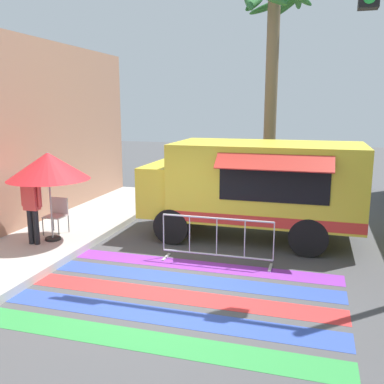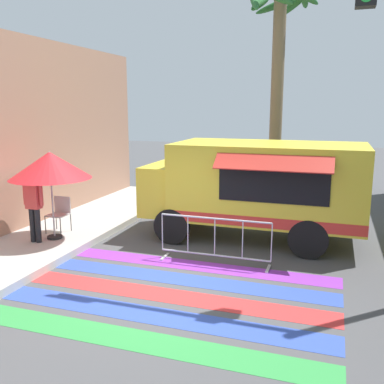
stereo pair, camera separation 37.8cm
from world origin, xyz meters
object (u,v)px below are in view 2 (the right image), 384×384
object	(u,v)px
food_truck	(251,183)
palm_tree	(278,59)
patio_umbrella	(50,165)
barricade_front	(215,241)
vendor_person	(33,201)
folding_chair	(60,211)

from	to	relation	value
food_truck	palm_tree	size ratio (longest dim) A/B	0.76
food_truck	patio_umbrella	distance (m)	4.86
barricade_front	food_truck	bearing A→B (deg)	79.39
barricade_front	vendor_person	bearing A→B (deg)	-174.51
folding_chair	barricade_front	bearing A→B (deg)	-9.27
folding_chair	palm_tree	xyz separation A→B (m)	(4.62, 5.42, 4.05)
food_truck	vendor_person	bearing A→B (deg)	-152.15
patio_umbrella	food_truck	bearing A→B (deg)	25.22
patio_umbrella	folding_chair	distance (m)	1.37
food_truck	vendor_person	world-z (taller)	food_truck
patio_umbrella	palm_tree	world-z (taller)	palm_tree
folding_chair	vendor_person	world-z (taller)	vendor_person
food_truck	patio_umbrella	bearing A→B (deg)	-154.78
vendor_person	barricade_front	bearing A→B (deg)	-5.59
folding_chair	vendor_person	xyz separation A→B (m)	(-0.03, -0.92, 0.45)
food_truck	patio_umbrella	world-z (taller)	food_truck
barricade_front	palm_tree	distance (m)	7.31
palm_tree	barricade_front	bearing A→B (deg)	-94.06
food_truck	folding_chair	xyz separation A→B (m)	(-4.58, -1.52, -0.71)
barricade_front	palm_tree	size ratio (longest dim) A/B	0.34
folding_chair	palm_tree	bearing A→B (deg)	47.23
folding_chair	vendor_person	size ratio (longest dim) A/B	0.52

